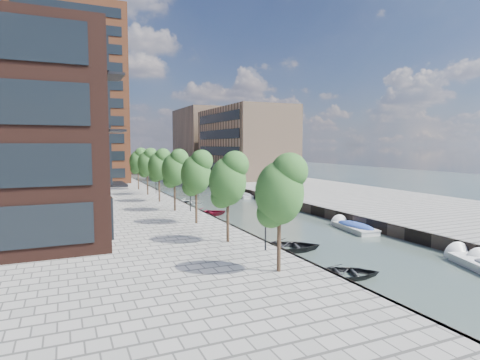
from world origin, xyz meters
TOP-DOWN VIEW (x-y plane):
  - water at (0.00, 40.00)m, footprint 300.00×300.00m
  - quay_right at (16.00, 40.00)m, footprint 20.00×140.00m
  - quay_wall_left at (-6.10, 40.00)m, footprint 0.25×140.00m
  - quay_wall_right at (6.10, 40.00)m, footprint 0.25×140.00m
  - far_closure at (0.00, 100.00)m, footprint 80.00×40.00m
  - apartment_block at (-20.00, 30.00)m, footprint 8.00×38.00m
  - tower at (-17.00, 65.00)m, footprint 18.00×18.00m
  - tan_block_near at (16.00, 62.00)m, footprint 12.00×25.00m
  - tan_block_far at (16.00, 88.00)m, footprint 12.00×20.00m
  - bridge at (0.00, 72.00)m, footprint 13.00×6.00m
  - tree_0 at (-8.50, 4.00)m, footprint 2.50×2.50m
  - tree_1 at (-8.50, 11.00)m, footprint 2.50×2.50m
  - tree_2 at (-8.50, 18.00)m, footprint 2.50×2.50m
  - tree_3 at (-8.50, 25.00)m, footprint 2.50×2.50m
  - tree_4 at (-8.50, 32.00)m, footprint 2.50×2.50m
  - tree_5 at (-8.50, 39.00)m, footprint 2.50×2.50m
  - tree_6 at (-8.50, 46.00)m, footprint 2.50×2.50m
  - lamp_0 at (-7.20, 8.00)m, footprint 0.24×0.24m
  - lamp_1 at (-7.20, 24.00)m, footprint 0.24×0.24m
  - lamp_2 at (-7.20, 40.00)m, footprint 0.24×0.24m
  - sloop_0 at (-4.11, 4.28)m, footprint 5.03×4.34m
  - sloop_1 at (-4.19, 10.60)m, footprint 5.87×5.00m
  - sloop_2 at (-5.01, 26.27)m, footprint 5.10×3.70m
  - sloop_3 at (-4.62, 35.10)m, footprint 5.48×4.52m
  - sloop_4 at (-5.40, 35.26)m, footprint 4.68×3.80m
  - motorboat_0 at (4.81, 14.37)m, footprint 2.54×5.48m
  - motorboat_3 at (5.35, 30.53)m, footprint 3.63×5.88m
  - motorboat_4 at (5.38, 39.03)m, footprint 2.16×4.67m
  - car at (8.71, 58.94)m, footprint 2.02×4.40m

SIDE VIEW (x-z plane):
  - water at x=0.00m, z-range 0.00..0.00m
  - sloop_0 at x=-4.11m, z-range -0.44..0.44m
  - sloop_1 at x=-4.19m, z-range -0.52..0.52m
  - sloop_2 at x=-5.01m, z-range -0.52..0.52m
  - sloop_3 at x=-4.62m, z-range -0.49..0.49m
  - sloop_4 at x=-5.40m, z-range -0.43..0.43m
  - motorboat_4 at x=5.38m, z-range -0.57..0.93m
  - motorboat_0 at x=4.81m, z-range -0.67..1.09m
  - motorboat_3 at x=5.35m, z-range -0.70..1.15m
  - quay_right at x=16.00m, z-range 0.00..1.00m
  - quay_wall_left at x=-6.10m, z-range 0.00..1.00m
  - quay_wall_right at x=6.10m, z-range 0.00..1.00m
  - far_closure at x=0.00m, z-range 0.00..1.00m
  - bridge at x=0.00m, z-range 0.74..2.04m
  - car at x=8.71m, z-range 1.00..2.46m
  - lamp_0 at x=-7.20m, z-range 1.45..5.57m
  - lamp_1 at x=-7.20m, z-range 1.45..5.57m
  - lamp_2 at x=-7.20m, z-range 1.45..5.57m
  - tree_0 at x=-8.50m, z-range 2.33..8.28m
  - tree_1 at x=-8.50m, z-range 2.33..8.28m
  - tree_2 at x=-8.50m, z-range 2.33..8.28m
  - tree_3 at x=-8.50m, z-range 2.33..8.28m
  - tree_4 at x=-8.50m, z-range 2.33..8.28m
  - tree_5 at x=-8.50m, z-range 2.33..8.28m
  - tree_6 at x=-8.50m, z-range 2.33..8.28m
  - apartment_block at x=-20.00m, z-range 1.00..15.00m
  - tan_block_near at x=16.00m, z-range 1.00..15.00m
  - tan_block_far at x=16.00m, z-range 1.00..17.00m
  - tower at x=-17.00m, z-range 1.00..31.00m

